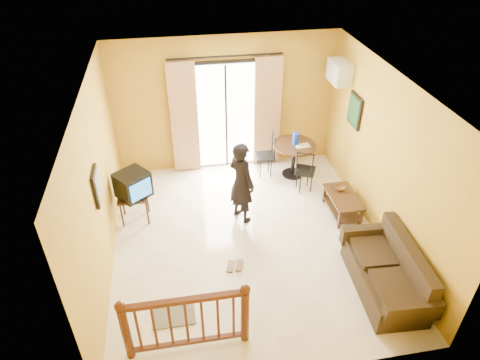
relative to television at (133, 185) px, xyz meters
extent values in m
plane|color=beige|center=(1.87, -0.90, -0.76)|extent=(5.00, 5.00, 0.00)
plane|color=white|center=(1.87, -0.90, 2.04)|extent=(5.00, 5.00, 0.00)
plane|color=#B78C23|center=(1.87, 1.60, 0.64)|extent=(4.50, 0.00, 4.50)
plane|color=#B78C23|center=(1.87, -3.40, 0.64)|extent=(4.50, 0.00, 4.50)
plane|color=#B78C23|center=(-0.38, -0.90, 0.64)|extent=(0.00, 5.00, 5.00)
plane|color=#B78C23|center=(4.12, -0.90, 0.64)|extent=(0.00, 5.00, 5.00)
cube|color=black|center=(1.87, 1.58, 0.39)|extent=(1.34, 0.03, 2.34)
cube|color=white|center=(1.87, 1.55, 0.39)|extent=(1.20, 0.04, 2.20)
cube|color=black|center=(1.87, 1.53, 0.39)|extent=(0.04, 0.02, 2.20)
cube|color=beige|center=(1.02, 1.50, 0.44)|extent=(0.55, 0.08, 2.35)
cube|color=beige|center=(2.72, 1.50, 0.44)|extent=(0.55, 0.08, 2.35)
cylinder|color=black|center=(1.87, 1.50, 1.66)|extent=(2.20, 0.04, 0.04)
cube|color=black|center=(-0.03, 0.00, -0.25)|extent=(0.53, 0.44, 0.04)
cylinder|color=black|center=(-0.25, -0.17, -0.51)|extent=(0.04, 0.04, 0.51)
cylinder|color=black|center=(0.19, -0.17, -0.51)|extent=(0.04, 0.04, 0.51)
cylinder|color=black|center=(-0.25, 0.18, -0.51)|extent=(0.04, 0.04, 0.51)
cylinder|color=black|center=(0.19, 0.18, -0.51)|extent=(0.04, 0.04, 0.51)
cube|color=black|center=(0.00, 0.00, 0.00)|extent=(0.69, 0.68, 0.47)
cube|color=blue|center=(0.14, -0.19, 0.00)|extent=(0.34, 0.26, 0.33)
cube|color=black|center=(-0.35, -1.10, 0.79)|extent=(0.04, 0.42, 0.52)
cube|color=#58544B|center=(-0.33, -1.10, 0.79)|extent=(0.01, 0.34, 0.44)
cylinder|color=black|center=(3.17, 0.94, -0.06)|extent=(0.87, 0.87, 0.04)
cylinder|color=black|center=(3.17, 0.94, -0.41)|extent=(0.08, 0.08, 0.71)
cylinder|color=black|center=(3.17, 0.94, -0.75)|extent=(0.43, 0.43, 0.03)
cylinder|color=#1335BA|center=(3.19, 0.93, 0.09)|extent=(0.14, 0.14, 0.26)
cube|color=beige|center=(3.31, 0.84, -0.03)|extent=(0.29, 0.20, 0.02)
cube|color=white|center=(3.97, 1.05, 1.39)|extent=(0.30, 0.60, 0.40)
cube|color=gray|center=(3.82, 1.05, 1.39)|extent=(0.02, 0.56, 0.36)
cube|color=black|center=(4.09, 0.40, 0.89)|extent=(0.04, 0.50, 0.60)
cube|color=black|center=(4.06, 0.40, 0.89)|extent=(0.01, 0.42, 0.52)
cube|color=black|center=(3.72, -0.48, -0.39)|extent=(0.49, 0.89, 0.04)
cube|color=black|center=(3.72, -0.48, -0.65)|extent=(0.45, 0.85, 0.03)
cube|color=black|center=(3.52, -0.87, -0.58)|extent=(0.05, 0.05, 0.38)
cube|color=black|center=(3.92, -0.87, -0.58)|extent=(0.05, 0.05, 0.38)
cube|color=black|center=(3.52, -0.08, -0.58)|extent=(0.05, 0.05, 0.38)
cube|color=black|center=(3.92, -0.08, -0.58)|extent=(0.05, 0.05, 0.38)
imported|color=brown|center=(3.72, -0.27, -0.34)|extent=(0.25, 0.25, 0.06)
cube|color=black|center=(3.67, -2.30, -0.57)|extent=(0.87, 1.62, 0.39)
cube|color=black|center=(3.96, -2.30, -0.22)|extent=(0.27, 1.58, 0.54)
cube|color=black|center=(3.67, -3.06, -0.35)|extent=(0.79, 0.20, 0.30)
cube|color=black|center=(3.67, -1.53, -0.35)|extent=(0.79, 0.20, 0.30)
cube|color=black|center=(3.62, -2.64, -0.34)|extent=(0.58, 0.67, 0.10)
cube|color=black|center=(3.62, -1.95, -0.34)|extent=(0.58, 0.67, 0.10)
imported|color=black|center=(1.87, -0.27, 0.01)|extent=(0.62, 0.68, 1.55)
cylinder|color=#471E0F|center=(-0.03, -2.80, -0.30)|extent=(0.11, 0.11, 0.92)
cylinder|color=#471E0F|center=(1.47, -2.80, -0.30)|extent=(0.11, 0.11, 0.92)
sphere|color=#471E0F|center=(-0.03, -2.80, 0.21)|extent=(0.13, 0.13, 0.13)
sphere|color=#471E0F|center=(1.47, -2.80, 0.21)|extent=(0.13, 0.13, 0.13)
cube|color=#471E0F|center=(0.72, -2.80, 0.16)|extent=(1.55, 0.08, 0.06)
cube|color=#471E0F|center=(0.72, -2.80, -0.66)|extent=(1.55, 0.06, 0.05)
cube|color=#5F5B4C|center=(0.54, -2.27, -0.75)|extent=(0.60, 0.41, 0.02)
cube|color=brown|center=(1.48, -1.48, -0.75)|extent=(0.17, 0.27, 0.03)
cube|color=brown|center=(1.62, -1.48, -0.75)|extent=(0.17, 0.27, 0.03)
camera|label=1|loc=(0.80, -6.28, 4.27)|focal=32.00mm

